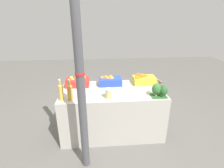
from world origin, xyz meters
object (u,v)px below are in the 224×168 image
Objects in this scene: orange_crate at (110,81)px; juice_bottle_golden at (61,92)px; sparrow_bird at (160,81)px; carrot_crate at (144,80)px; pickle_jar at (109,93)px; support_pole at (81,83)px; apple_crate at (77,82)px; juice_bottle_amber at (70,91)px; broccoli_pile at (159,90)px.

juice_bottle_golden reaches higher than orange_crate.
sparrow_bird is at bearing -36.63° from orange_crate.
pickle_jar is (-0.64, -0.51, 0.01)m from carrot_crate.
carrot_crate is at bearing -15.08° from sparrow_bird.
support_pole is 1.40m from carrot_crate.
juice_bottle_amber is (-0.04, -0.52, 0.06)m from apple_crate.
broccoli_pile is 1.79× the size of sparrow_bird.
broccoli_pile is 1.26m from juice_bottle_amber.
sparrow_bird reaches higher than apple_crate.
apple_crate is at bearing -179.85° from carrot_crate.
juice_bottle_amber reaches higher than carrot_crate.
sparrow_bird is (1.06, 0.44, -0.18)m from support_pole.
juice_bottle_golden is at bearing -158.00° from carrot_crate.
orange_crate is at bearing 84.22° from pickle_jar.
juice_bottle_golden is at bearing -143.28° from orange_crate.
pickle_jar is at bearing -46.09° from apple_crate.
support_pole is 0.64m from pickle_jar.
support_pole is 6.18× the size of apple_crate.
pickle_jar is at bearing 65.67° from sparrow_bird.
sparrow_bird is (0.73, 0.01, 0.15)m from pickle_jar.
broccoli_pile is 1.63× the size of pickle_jar.
juice_bottle_amber is (-1.26, -0.01, 0.03)m from broccoli_pile.
apple_crate is at bearing 85.06° from juice_bottle_amber.
juice_bottle_amber is 1.26m from sparrow_bird.
broccoli_pile is (0.68, -0.52, 0.03)m from orange_crate.
support_pole is 6.18× the size of carrot_crate.
carrot_crate is at bearing 0.15° from apple_crate.
juice_bottle_amber reaches higher than sparrow_bird.
support_pole is 16.60× the size of pickle_jar.
juice_bottle_golden reaches higher than apple_crate.
juice_bottle_amber is 0.53m from pickle_jar.
carrot_crate reaches higher than apple_crate.
sparrow_bird is at bearing -80.17° from carrot_crate.
support_pole is 1.08m from orange_crate.
support_pole is 18.18× the size of sparrow_bird.
apple_crate is 0.55m from juice_bottle_golden.
broccoli_pile reaches higher than pickle_jar.
broccoli_pile is 0.76× the size of juice_bottle_amber.
sparrow_bird is at bearing -22.29° from apple_crate.
support_pole is 10.18× the size of broccoli_pile.
apple_crate is (-0.15, 0.94, -0.34)m from support_pole.
juice_bottle_golden is 1.38m from sparrow_bird.
pickle_jar is at bearing 1.50° from juice_bottle_amber.
carrot_crate is at bearing 24.01° from juice_bottle_amber.
orange_crate is 1.25× the size of juice_bottle_amber.
apple_crate is 1.22× the size of juice_bottle_golden.
support_pole is 7.72× the size of juice_bottle_amber.
juice_bottle_golden reaches higher than pickle_jar.
carrot_crate is 0.52m from broccoli_pile.
orange_crate is 1.65× the size of broccoli_pile.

